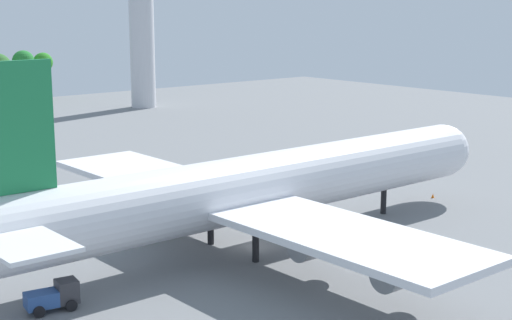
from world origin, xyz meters
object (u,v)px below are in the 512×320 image
at_px(cargo_airplane, 254,188).
at_px(safety_cone_nose, 433,196).
at_px(control_tower, 141,20).
at_px(baggage_tug, 54,296).

distance_m(cargo_airplane, safety_cone_nose, 32.30).
bearing_deg(control_tower, baggage_tug, -125.18).
relative_size(baggage_tug, control_tower, 0.13).
height_order(baggage_tug, control_tower, control_tower).
xyz_separation_m(safety_cone_nose, control_tower, (20.05, 103.96, 21.05)).
xyz_separation_m(cargo_airplane, control_tower, (51.76, 104.92, 14.94)).
bearing_deg(safety_cone_nose, cargo_airplane, -178.26).
height_order(cargo_airplane, baggage_tug, cargo_airplane).
xyz_separation_m(baggage_tug, safety_cone_nose, (55.64, 3.40, -0.94)).
distance_m(cargo_airplane, control_tower, 117.94).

